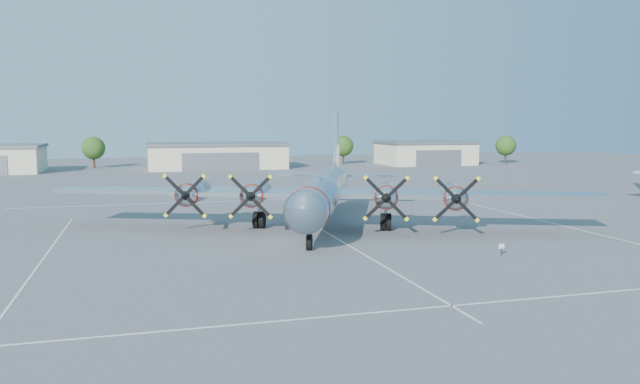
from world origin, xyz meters
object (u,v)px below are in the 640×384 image
object	(u,v)px
main_bomber_b29	(324,226)
hangar_east	(425,153)
tree_west	(94,148)
info_placard	(502,247)
hangar_center	(217,155)
tree_far_east	(506,146)
tree_east	(343,146)

from	to	relation	value
main_bomber_b29	hangar_east	bearing A→B (deg)	80.67
tree_west	info_placard	xyz separation A→B (m)	(34.19, -102.00, -3.59)
hangar_center	tree_far_east	xyz separation A→B (m)	(68.00, -1.96, 1.51)
hangar_center	main_bomber_b29	distance (m)	77.73
tree_east	main_bomber_b29	distance (m)	88.75
tree_far_east	hangar_east	bearing A→B (deg)	174.39
tree_west	tree_east	world-z (taller)	same
main_bomber_b29	hangar_center	bearing A→B (deg)	112.55
hangar_center	main_bomber_b29	size ratio (longest dim) A/B	0.59
tree_east	tree_far_east	xyz separation A→B (m)	(38.00, -8.00, 0.00)
tree_far_east	main_bomber_b29	size ratio (longest dim) A/B	0.14
tree_east	info_placard	size ratio (longest dim) A/B	7.43
tree_west	tree_far_east	distance (m)	93.54
hangar_east	tree_west	world-z (taller)	tree_west
hangar_east	tree_east	xyz separation A→B (m)	(-18.00, 6.04, 1.51)
info_placard	main_bomber_b29	bearing A→B (deg)	110.77
tree_west	tree_east	distance (m)	55.04
tree_east	tree_far_east	size ratio (longest dim) A/B	1.00
tree_east	main_bomber_b29	bearing A→B (deg)	-109.21
tree_far_east	tree_east	bearing A→B (deg)	168.11
tree_far_east	tree_west	bearing A→B (deg)	173.86
hangar_center	hangar_east	world-z (taller)	same
info_placard	tree_far_east	bearing A→B (deg)	51.02
tree_west	main_bomber_b29	xyz separation A→B (m)	(25.83, -85.71, -4.22)
hangar_center	tree_west	size ratio (longest dim) A/B	4.31
hangar_east	info_placard	xyz separation A→B (m)	(-38.81, -93.96, -2.09)
tree_west	info_placard	size ratio (longest dim) A/B	7.43
tree_east	tree_far_east	distance (m)	38.83
hangar_center	info_placard	world-z (taller)	hangar_center
tree_west	main_bomber_b29	distance (m)	89.62
tree_east	tree_far_east	bearing A→B (deg)	-11.89
hangar_east	tree_east	distance (m)	19.04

